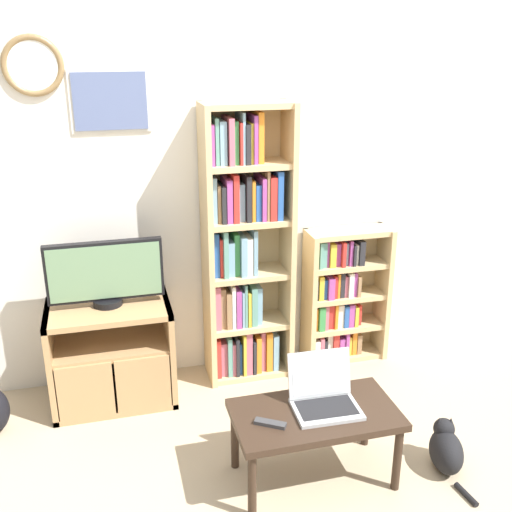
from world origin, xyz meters
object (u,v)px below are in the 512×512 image
at_px(remote_near_laptop, 270,423).
at_px(cat, 446,448).
at_px(tv_stand, 112,354).
at_px(television, 105,274).
at_px(bookshelf_tall, 243,251).
at_px(coffee_table, 315,420).
at_px(laptop, 323,394).
at_px(bookshelf_short, 340,297).

distance_m(remote_near_laptop, cat, 1.04).
distance_m(tv_stand, television, 0.54).
height_order(television, remote_near_laptop, television).
xyz_separation_m(bookshelf_tall, coffee_table, (0.10, -1.16, -0.54)).
bearing_deg(laptop, cat, -10.70).
relative_size(bookshelf_tall, coffee_table, 2.17).
bearing_deg(cat, tv_stand, 162.23).
relative_size(bookshelf_tall, remote_near_laptop, 11.79).
relative_size(television, remote_near_laptop, 4.45).
relative_size(bookshelf_tall, cat, 4.03).
distance_m(bookshelf_tall, bookshelf_short, 0.84).
bearing_deg(tv_stand, laptop, -42.89).
bearing_deg(coffee_table, laptop, 37.62).
bearing_deg(cat, coffee_table, -172.78).
height_order(bookshelf_tall, coffee_table, bookshelf_tall).
bearing_deg(cat, laptop, -177.20).
height_order(coffee_table, laptop, laptop).
height_order(laptop, remote_near_laptop, laptop).
relative_size(bookshelf_short, coffee_table, 1.15).
distance_m(television, bookshelf_tall, 0.90).
height_order(television, bookshelf_short, television).
bearing_deg(remote_near_laptop, television, 65.94).
bearing_deg(bookshelf_tall, cat, -56.65).
height_order(bookshelf_tall, remote_near_laptop, bookshelf_tall).
distance_m(television, remote_near_laptop, 1.41).
bearing_deg(bookshelf_short, coffee_table, -117.60).
height_order(bookshelf_short, cat, bookshelf_short).
bearing_deg(television, tv_stand, -96.85).
bearing_deg(television, bookshelf_tall, 6.21).
xyz_separation_m(tv_stand, cat, (1.73, -1.14, -0.21)).
xyz_separation_m(bookshelf_tall, cat, (0.83, -1.27, -0.78)).
bearing_deg(laptop, television, 138.06).
distance_m(bookshelf_tall, laptop, 1.20).
distance_m(television, bookshelf_short, 1.67).
height_order(tv_stand, bookshelf_tall, bookshelf_tall).
bearing_deg(coffee_table, cat, -8.27).
bearing_deg(bookshelf_short, bookshelf_tall, -177.75).
bearing_deg(bookshelf_short, tv_stand, -174.42).
xyz_separation_m(coffee_table, laptop, (0.06, 0.05, 0.12)).
relative_size(television, cat, 1.52).
bearing_deg(cat, remote_near_laptop, -167.71).
bearing_deg(laptop, bookshelf_tall, 100.24).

